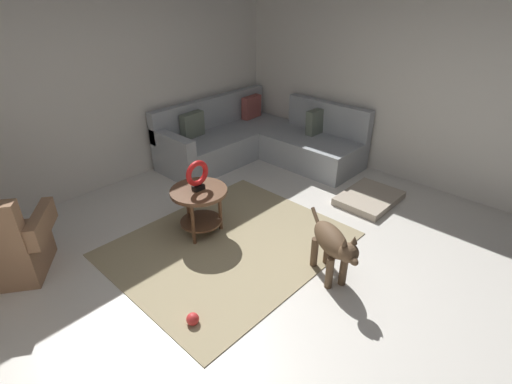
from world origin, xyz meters
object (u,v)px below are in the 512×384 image
Objects in this scene: armchair at (4,247)px; dog_toy_ball at (193,319)px; dog_bed_mat at (369,198)px; sectional_couch at (258,141)px; torus_sculpture at (197,175)px; side_table at (199,200)px; dog at (333,245)px.

dog_toy_ball is at bearing -29.72° from armchair.
armchair is 1.25× the size of dog_bed_mat.
sectional_couch is 2.16m from torus_sculpture.
armchair reaches higher than side_table.
torus_sculpture is 1.46m from dog_toy_ball.
torus_sculpture is at bearing 151.97° from dog_bed_mat.
sectional_couch reaches higher than dog_bed_mat.
side_table is at bearing 86.42° from torus_sculpture.
side_table is at bearing 151.97° from dog_bed_mat.
dog is (0.34, -1.44, -0.04)m from side_table.
dog_toy_ball is (-1.23, 0.49, -0.33)m from dog.
dog_toy_ball reaches higher than dog_bed_mat.
armchair is 3.07× the size of torus_sculpture.
dog_bed_mat is at bearing -1.11° from dog_toy_ball.
sectional_couch and armchair have the same top height.
dog is 7.30× the size of dog_toy_ball.
sectional_couch is 3.37m from dog_toy_ball.
side_table is 1.35m from dog_toy_ball.
sectional_couch is at bearing -94.19° from dog.
sectional_couch is 2.12m from side_table.
armchair is 2.98m from dog.
dog is (2.02, -2.19, 0.05)m from armchair.
armchair is 3.98m from dog_bed_mat.
torus_sculpture reaches higher than side_table.
torus_sculpture reaches higher than dog.
armchair is at bearing -18.30° from dog.
torus_sculpture is 3.11× the size of dog_toy_ball.
side_table is 5.72× the size of dog_toy_ball.
armchair is 1.90m from dog_toy_ball.
armchair reaches higher than torus_sculpture.
dog is at bearing -123.27° from sectional_couch.
armchair is 1.31× the size of dog.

